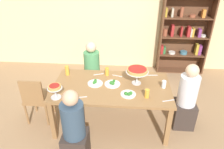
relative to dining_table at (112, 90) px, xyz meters
The scene contains 22 objects.
ground_plane 0.66m from the dining_table, ahead, with size 12.00×12.00×0.00m, color #9E7A56.
rear_partition 2.32m from the dining_table, 90.00° to the left, with size 8.00×0.12×2.80m, color beige.
dining_table is the anchor object (origin of this frame).
bookshelf 2.57m from the dining_table, 52.92° to the left, with size 1.10×0.30×2.21m.
diner_far_left 0.94m from the dining_table, 118.68° to the left, with size 0.34×0.34×1.15m.
diner_near_left 0.91m from the dining_table, 119.00° to the right, with size 0.34×0.34×1.15m.
diner_head_east 1.21m from the dining_table, ahead, with size 0.34×0.34×1.15m.
chair_head_west 1.26m from the dining_table, behind, with size 0.40×0.40×0.87m.
deep_dish_pizza_stand 0.51m from the dining_table, 15.59° to the left, with size 0.36×0.36×0.26m.
personal_pizza_stand 0.89m from the dining_table, 154.57° to the right, with size 0.21×0.21×0.21m.
salad_plate_near_diner 0.11m from the dining_table, 76.30° to the left, with size 0.25×0.25×0.07m.
salad_plate_far_diner 0.29m from the dining_table, behind, with size 0.24×0.24×0.07m.
salad_plate_spare 0.37m from the dining_table, 40.74° to the right, with size 0.23×0.23×0.07m.
beer_glass_amber_tall 0.85m from the dining_table, 159.19° to the left, with size 0.07×0.07×0.17m, color gold.
beer_glass_amber_short 0.61m from the dining_table, 26.53° to the right, with size 0.07×0.07×0.13m, color gold.
beer_glass_amber_spare 0.38m from the dining_table, 107.14° to the left, with size 0.07×0.07×0.14m, color gold.
water_glass_clear_near 0.82m from the dining_table, ahead, with size 0.07×0.07×0.12m, color white.
cutlery_fork_near 0.90m from the dining_table, 21.35° to the right, with size 0.18×0.02×0.01m, color silver.
cutlery_knife_near 0.34m from the dining_table, 77.27° to the left, with size 0.18×0.02×0.01m, color silver.
cutlery_fork_far 0.55m from the dining_table, 141.08° to the right, with size 0.18×0.02×0.01m, color silver.
cutlery_knife_far 0.44m from the dining_table, 125.70° to the left, with size 0.18×0.02×0.01m, color silver.
cutlery_spare_fork 0.78m from the dining_table, 29.80° to the left, with size 0.18×0.02×0.01m, color silver.
Camera 1 is at (0.22, -2.80, 2.55)m, focal length 33.92 mm.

